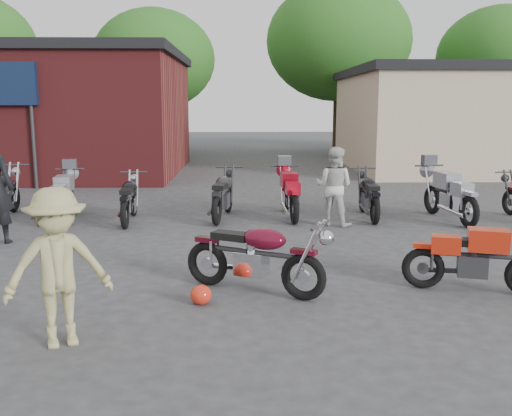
{
  "coord_description": "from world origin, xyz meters",
  "views": [
    {
      "loc": [
        -0.64,
        -6.71,
        2.42
      ],
      "look_at": [
        -0.46,
        1.63,
        0.9
      ],
      "focal_mm": 40.0,
      "sensor_mm": 36.0,
      "label": 1
    }
  ],
  "objects_px": {
    "row_bike_1": "(64,194)",
    "vintage_motorcycle": "(256,251)",
    "person_light": "(334,186)",
    "helmet": "(201,295)",
    "row_bike_0": "(1,191)",
    "row_bike_4": "(290,191)",
    "sportbike": "(478,255)",
    "person_tan": "(58,268)",
    "row_bike_3": "(223,192)",
    "row_bike_5": "(369,192)",
    "row_bike_6": "(449,192)",
    "row_bike_2": "(129,196)"
  },
  "relations": [
    {
      "from": "row_bike_1",
      "to": "vintage_motorcycle",
      "type": "bearing_deg",
      "value": -147.24
    },
    {
      "from": "vintage_motorcycle",
      "to": "person_light",
      "type": "relative_size",
      "value": 1.21
    },
    {
      "from": "helmet",
      "to": "row_bike_0",
      "type": "height_order",
      "value": "row_bike_0"
    },
    {
      "from": "row_bike_4",
      "to": "sportbike",
      "type": "bearing_deg",
      "value": -161.43
    },
    {
      "from": "person_tan",
      "to": "row_bike_4",
      "type": "distance_m",
      "value": 7.23
    },
    {
      "from": "person_light",
      "to": "row_bike_0",
      "type": "distance_m",
      "value": 7.09
    },
    {
      "from": "row_bike_3",
      "to": "row_bike_5",
      "type": "relative_size",
      "value": 1.03
    },
    {
      "from": "person_tan",
      "to": "row_bike_0",
      "type": "bearing_deg",
      "value": 93.41
    },
    {
      "from": "sportbike",
      "to": "row_bike_0",
      "type": "bearing_deg",
      "value": 164.38
    },
    {
      "from": "row_bike_3",
      "to": "row_bike_6",
      "type": "distance_m",
      "value": 4.79
    },
    {
      "from": "row_bike_4",
      "to": "row_bike_5",
      "type": "relative_size",
      "value": 1.05
    },
    {
      "from": "sportbike",
      "to": "row_bike_3",
      "type": "bearing_deg",
      "value": 140.96
    },
    {
      "from": "row_bike_0",
      "to": "row_bike_5",
      "type": "xyz_separation_m",
      "value": [
        7.91,
        -0.11,
        -0.05
      ]
    },
    {
      "from": "row_bike_0",
      "to": "row_bike_5",
      "type": "relative_size",
      "value": 1.08
    },
    {
      "from": "row_bike_5",
      "to": "row_bike_6",
      "type": "distance_m",
      "value": 1.66
    },
    {
      "from": "person_light",
      "to": "row_bike_3",
      "type": "xyz_separation_m",
      "value": [
        -2.27,
        0.76,
        -0.22
      ]
    },
    {
      "from": "row_bike_1",
      "to": "row_bike_3",
      "type": "distance_m",
      "value": 3.34
    },
    {
      "from": "row_bike_3",
      "to": "row_bike_4",
      "type": "xyz_separation_m",
      "value": [
        1.44,
        0.09,
        0.01
      ]
    },
    {
      "from": "helmet",
      "to": "row_bike_3",
      "type": "bearing_deg",
      "value": 89.18
    },
    {
      "from": "helmet",
      "to": "row_bike_6",
      "type": "xyz_separation_m",
      "value": [
        4.85,
        5.07,
        0.48
      ]
    },
    {
      "from": "row_bike_3",
      "to": "row_bike_6",
      "type": "xyz_separation_m",
      "value": [
        4.78,
        -0.32,
        0.03
      ]
    },
    {
      "from": "row_bike_0",
      "to": "row_bike_4",
      "type": "distance_m",
      "value": 6.2
    },
    {
      "from": "sportbike",
      "to": "helmet",
      "type": "distance_m",
      "value": 3.6
    },
    {
      "from": "sportbike",
      "to": "row_bike_6",
      "type": "xyz_separation_m",
      "value": [
        1.3,
        4.7,
        0.09
      ]
    },
    {
      "from": "row_bike_3",
      "to": "helmet",
      "type": "bearing_deg",
      "value": -173.15
    },
    {
      "from": "person_light",
      "to": "row_bike_2",
      "type": "distance_m",
      "value": 4.23
    },
    {
      "from": "helmet",
      "to": "row_bike_3",
      "type": "relative_size",
      "value": 0.14
    },
    {
      "from": "helmet",
      "to": "row_bike_3",
      "type": "distance_m",
      "value": 5.4
    },
    {
      "from": "row_bike_1",
      "to": "row_bike_4",
      "type": "distance_m",
      "value": 4.78
    },
    {
      "from": "row_bike_6",
      "to": "row_bike_5",
      "type": "bearing_deg",
      "value": 70.0
    },
    {
      "from": "vintage_motorcycle",
      "to": "row_bike_1",
      "type": "xyz_separation_m",
      "value": [
        -3.95,
        4.79,
        0.01
      ]
    },
    {
      "from": "row_bike_0",
      "to": "row_bike_1",
      "type": "xyz_separation_m",
      "value": [
        1.43,
        -0.28,
        -0.04
      ]
    },
    {
      "from": "sportbike",
      "to": "vintage_motorcycle",
      "type": "bearing_deg",
      "value": -164.67
    },
    {
      "from": "row_bike_1",
      "to": "row_bike_5",
      "type": "distance_m",
      "value": 6.48
    },
    {
      "from": "row_bike_4",
      "to": "row_bike_6",
      "type": "height_order",
      "value": "row_bike_6"
    },
    {
      "from": "row_bike_3",
      "to": "person_tan",
      "type": "bearing_deg",
      "value": 175.58
    },
    {
      "from": "row_bike_1",
      "to": "row_bike_6",
      "type": "relative_size",
      "value": 0.94
    },
    {
      "from": "row_bike_3",
      "to": "row_bike_2",
      "type": "bearing_deg",
      "value": 107.51
    },
    {
      "from": "vintage_motorcycle",
      "to": "row_bike_1",
      "type": "bearing_deg",
      "value": 156.74
    },
    {
      "from": "person_light",
      "to": "row_bike_3",
      "type": "distance_m",
      "value": 2.4
    },
    {
      "from": "sportbike",
      "to": "row_bike_4",
      "type": "height_order",
      "value": "row_bike_4"
    },
    {
      "from": "row_bike_0",
      "to": "row_bike_2",
      "type": "bearing_deg",
      "value": -101.38
    },
    {
      "from": "sportbike",
      "to": "row_bike_2",
      "type": "bearing_deg",
      "value": 155.38
    },
    {
      "from": "sportbike",
      "to": "row_bike_5",
      "type": "distance_m",
      "value": 5.02
    },
    {
      "from": "row_bike_0",
      "to": "row_bike_2",
      "type": "xyz_separation_m",
      "value": [
        2.83,
        -0.44,
        -0.06
      ]
    },
    {
      "from": "sportbike",
      "to": "row_bike_2",
      "type": "distance_m",
      "value": 7.15
    },
    {
      "from": "helmet",
      "to": "row_bike_4",
      "type": "xyz_separation_m",
      "value": [
        1.52,
        5.48,
        0.46
      ]
    },
    {
      "from": "row_bike_0",
      "to": "row_bike_2",
      "type": "distance_m",
      "value": 2.86
    },
    {
      "from": "row_bike_1",
      "to": "row_bike_4",
      "type": "xyz_separation_m",
      "value": [
        4.78,
        0.27,
        0.02
      ]
    },
    {
      "from": "person_tan",
      "to": "row_bike_5",
      "type": "xyz_separation_m",
      "value": [
        4.55,
        6.55,
        -0.26
      ]
    }
  ]
}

